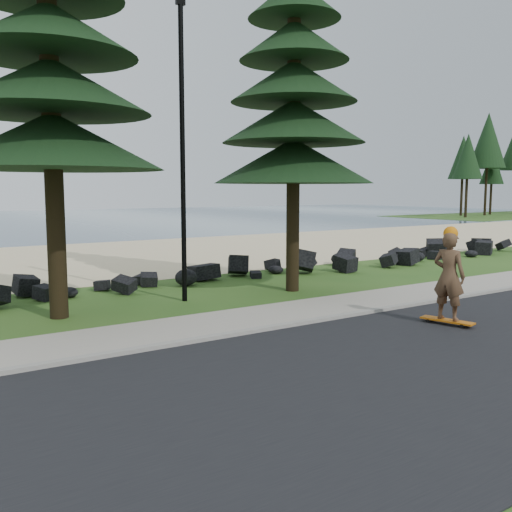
% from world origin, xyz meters
% --- Properties ---
extents(ground, '(160.00, 160.00, 0.00)m').
position_xyz_m(ground, '(0.00, 0.00, 0.00)').
color(ground, '#295019').
rests_on(ground, ground).
extents(road, '(160.00, 7.00, 0.02)m').
position_xyz_m(road, '(0.00, -4.50, 0.01)').
color(road, black).
rests_on(road, ground).
extents(kerb, '(160.00, 0.20, 0.10)m').
position_xyz_m(kerb, '(0.00, -0.90, 0.05)').
color(kerb, gray).
rests_on(kerb, ground).
extents(sidewalk, '(160.00, 2.00, 0.08)m').
position_xyz_m(sidewalk, '(0.00, 0.20, 0.04)').
color(sidewalk, gray).
rests_on(sidewalk, ground).
extents(beach_sand, '(160.00, 15.00, 0.01)m').
position_xyz_m(beach_sand, '(0.00, 14.50, 0.01)').
color(beach_sand, beige).
rests_on(beach_sand, ground).
extents(seawall_boulders, '(60.00, 2.40, 1.10)m').
position_xyz_m(seawall_boulders, '(0.00, 5.60, 0.00)').
color(seawall_boulders, black).
rests_on(seawall_boulders, ground).
extents(pine_right, '(4.80, 4.80, 12.72)m').
position_xyz_m(pine_right, '(3.50, 2.80, 8.02)').
color(pine_right, black).
rests_on(pine_right, ground).
extents(lamp_post, '(0.25, 0.14, 8.14)m').
position_xyz_m(lamp_post, '(0.00, 3.20, 4.13)').
color(lamp_post, black).
rests_on(lamp_post, ground).
extents(skateboarder, '(0.64, 1.25, 2.26)m').
position_xyz_m(skateboarder, '(3.67, -2.80, 1.14)').
color(skateboarder, '#BB5D0B').
rests_on(skateboarder, ground).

